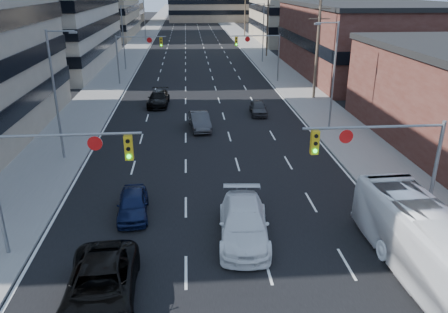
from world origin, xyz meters
The scene contains 26 objects.
road_surface centered at (0.00, 130.00, 0.01)m, with size 18.00×300.00×0.02m, color black.
sidewalk_left centered at (-11.50, 130.00, 0.07)m, with size 5.00×300.00×0.15m, color slate.
sidewalk_right centered at (11.50, 130.00, 0.07)m, with size 5.00×300.00×0.15m, color slate.
office_left_far centered at (-24.00, 100.00, 8.00)m, with size 20.00×30.00×16.00m, color gray.
storefront_right_mid centered at (24.00, 50.00, 4.50)m, with size 20.00×30.00×9.00m, color #472119.
office_right_far centered at (25.00, 88.00, 7.00)m, with size 22.00×28.00×14.00m, color gray.
bg_block_right centered at (32.00, 130.00, 6.00)m, with size 22.00×22.00×12.00m, color gray.
signal_near_left centered at (-7.45, 8.00, 4.33)m, with size 6.59×0.33×6.00m.
signal_near_right centered at (7.45, 8.00, 4.33)m, with size 6.59×0.33×6.00m.
signal_far_left centered at (-7.68, 45.00, 4.30)m, with size 6.09×0.33×6.00m.
signal_far_right centered at (7.68, 45.00, 4.30)m, with size 6.09×0.33×6.00m.
utility_pole_block centered at (12.20, 36.00, 5.78)m, with size 2.20×0.28×11.00m.
utility_pole_midblock centered at (12.20, 66.00, 5.78)m, with size 2.20×0.28×11.00m.
utility_pole_distant centered at (12.20, 96.00, 5.78)m, with size 2.20×0.28×11.00m.
streetlight_left_near centered at (-10.34, 20.00, 5.05)m, with size 2.03×0.22×9.00m.
streetlight_left_mid centered at (-10.34, 55.00, 5.05)m, with size 2.03×0.22×9.00m.
streetlight_left_far centered at (-10.34, 90.00, 5.05)m, with size 2.03×0.22×9.00m.
streetlight_right_near centered at (10.34, 25.00, 5.05)m, with size 2.03×0.22×9.00m.
streetlight_right_far centered at (10.34, 60.00, 5.05)m, with size 2.03×0.22×9.00m.
black_pickup centered at (-5.08, 4.25, 0.82)m, with size 2.70×5.87×1.63m, color black.
white_van centered at (1.05, 8.56, 0.84)m, with size 2.37×5.82×1.69m, color white.
transit_bus centered at (8.39, 4.13, 1.55)m, with size 2.61×11.16×3.11m, color white.
sedan_blue centered at (-4.63, 11.35, 0.68)m, with size 1.60×3.97×1.35m, color #0D1535.
sedan_grey_center centered at (-0.56, 26.30, 0.73)m, with size 1.54×4.41×1.45m, color #323234.
sedan_black_far centered at (-4.57, 34.51, 0.73)m, with size 2.04×5.01×1.45m, color black.
sedan_grey_right centered at (5.20, 30.43, 0.64)m, with size 1.52×3.78×1.29m, color #323234.
Camera 1 is at (-1.45, -9.93, 11.72)m, focal length 35.00 mm.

